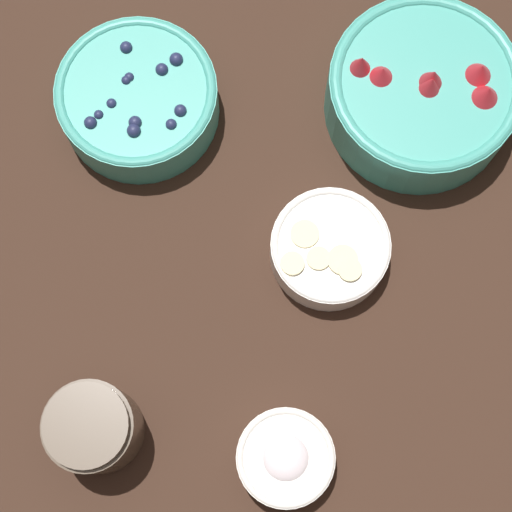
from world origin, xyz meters
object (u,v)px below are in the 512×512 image
bowl_bananas (330,249)px  jar_chocolate (95,428)px  bowl_strawberries (422,92)px  bowl_blueberries (138,98)px  bowl_cream (285,458)px

bowl_bananas → jar_chocolate: 0.32m
bowl_strawberries → jar_chocolate: (-0.48, 0.18, 0.00)m
bowl_blueberries → bowl_cream: bowl_blueberries is taller
bowl_bananas → bowl_cream: (-0.23, -0.04, 0.00)m
jar_chocolate → bowl_bananas: bearing=-29.0°
bowl_bananas → jar_chocolate: bearing=151.0°
bowl_strawberries → jar_chocolate: 0.52m
bowl_strawberries → bowl_blueberries: (-0.13, 0.30, -0.01)m
bowl_blueberries → bowl_cream: bearing=-135.0°
bowl_strawberries → bowl_bananas: (-0.21, 0.03, -0.02)m
bowl_strawberries → jar_chocolate: bearing=159.2°
bowl_blueberries → bowl_bananas: 0.28m
bowl_cream → jar_chocolate: (-0.05, 0.19, 0.02)m
bowl_strawberries → jar_chocolate: same height
bowl_blueberries → jar_chocolate: size_ratio=1.86×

